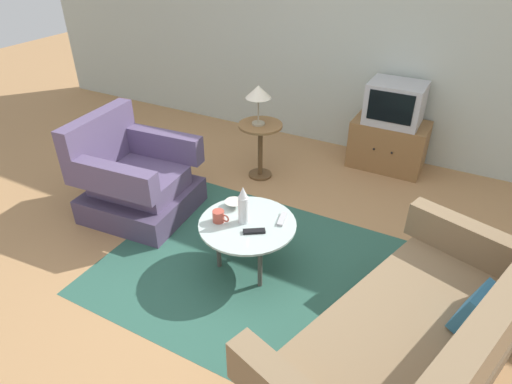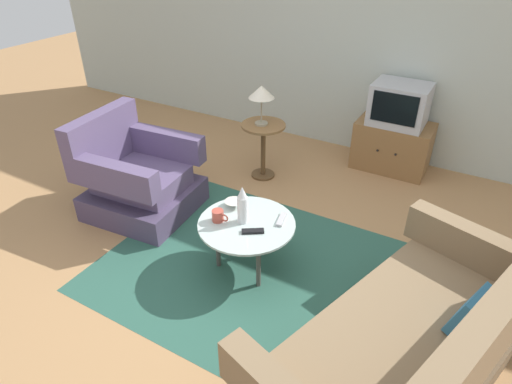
# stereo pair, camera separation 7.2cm
# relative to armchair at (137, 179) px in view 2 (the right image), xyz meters

# --- Properties ---
(ground_plane) EXTENTS (16.00, 16.00, 0.00)m
(ground_plane) POSITION_rel_armchair_xyz_m (1.26, -0.21, -0.32)
(ground_plane) COLOR #AD7F51
(back_wall) EXTENTS (9.00, 0.12, 2.70)m
(back_wall) POSITION_rel_armchair_xyz_m (1.26, 2.32, 1.03)
(back_wall) COLOR #B2BCB2
(back_wall) RESTS_ON ground
(area_rug) EXTENTS (2.21, 1.89, 0.00)m
(area_rug) POSITION_rel_armchair_xyz_m (1.32, -0.22, -0.32)
(area_rug) COLOR #2D5B4C
(area_rug) RESTS_ON ground
(armchair) EXTENTS (0.97, 0.93, 0.92)m
(armchair) POSITION_rel_armchair_xyz_m (0.00, 0.00, 0.00)
(armchair) COLOR #4B3E5C
(armchair) RESTS_ON ground
(couch) EXTENTS (1.43, 2.03, 0.91)m
(couch) POSITION_rel_armchair_xyz_m (2.63, -0.66, -0.02)
(couch) COLOR brown
(couch) RESTS_ON ground
(coffee_table) EXTENTS (0.74, 0.74, 0.43)m
(coffee_table) POSITION_rel_armchair_xyz_m (1.32, -0.22, 0.07)
(coffee_table) COLOR #B2C6C1
(coffee_table) RESTS_ON ground
(side_table) EXTENTS (0.45, 0.45, 0.60)m
(side_table) POSITION_rel_armchair_xyz_m (0.72, 1.12, 0.11)
(side_table) COLOR olive
(side_table) RESTS_ON ground
(tv_stand) EXTENTS (0.79, 0.49, 0.53)m
(tv_stand) POSITION_rel_armchair_xyz_m (1.85, 1.99, -0.05)
(tv_stand) COLOR olive
(tv_stand) RESTS_ON ground
(television) EXTENTS (0.56, 0.45, 0.43)m
(television) POSITION_rel_armchair_xyz_m (1.85, 1.98, 0.43)
(television) COLOR #B7B7BC
(television) RESTS_ON tv_stand
(table_lamp) EXTENTS (0.26, 0.26, 0.40)m
(table_lamp) POSITION_rel_armchair_xyz_m (0.70, 1.11, 0.61)
(table_lamp) COLOR #9E937A
(table_lamp) RESTS_ON side_table
(vase) EXTENTS (0.08, 0.08, 0.31)m
(vase) POSITION_rel_armchair_xyz_m (1.28, -0.22, 0.26)
(vase) COLOR white
(vase) RESTS_ON coffee_table
(mug) EXTENTS (0.14, 0.09, 0.09)m
(mug) POSITION_rel_armchair_xyz_m (1.12, -0.30, 0.16)
(mug) COLOR #B74C3D
(mug) RESTS_ON coffee_table
(bowl) EXTENTS (0.15, 0.15, 0.05)m
(bowl) POSITION_rel_armchair_xyz_m (1.12, -0.08, 0.14)
(bowl) COLOR silver
(bowl) RESTS_ON coffee_table
(tv_remote_dark) EXTENTS (0.16, 0.13, 0.02)m
(tv_remote_dark) POSITION_rel_armchair_xyz_m (1.41, -0.29, 0.12)
(tv_remote_dark) COLOR black
(tv_remote_dark) RESTS_ON coffee_table
(tv_remote_silver) EXTENTS (0.08, 0.18, 0.02)m
(tv_remote_silver) POSITION_rel_armchair_xyz_m (1.53, -0.06, 0.12)
(tv_remote_silver) COLOR #B2B2B7
(tv_remote_silver) RESTS_ON coffee_table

